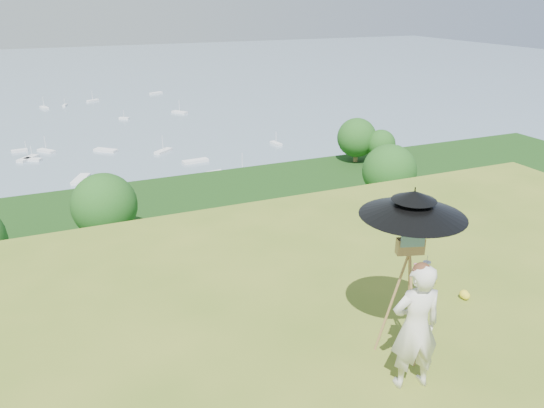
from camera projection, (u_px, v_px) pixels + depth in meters
name	position (u px, v px, depth m)	size (l,w,h in m)	color
ground	(532.00, 402.00, 5.93)	(14.00, 14.00, 0.00)	#567220
forest_slope	(149.00, 402.00, 46.51)	(140.00, 56.00, 22.00)	#10350E
shoreline_tier	(103.00, 270.00, 83.30)	(170.00, 28.00, 8.00)	#6D6657
bay_water	(56.00, 92.00, 223.70)	(700.00, 700.00, 0.00)	slate
slope_trees	(133.00, 260.00, 41.37)	(110.00, 50.00, 6.00)	#205218
harbor_town	(98.00, 232.00, 80.91)	(110.00, 22.00, 5.00)	silver
moored_boats	(21.00, 138.00, 151.43)	(140.00, 140.00, 0.70)	white
wildflowers	(515.00, 384.00, 6.12)	(10.00, 10.50, 0.12)	yellow
painter	(415.00, 327.00, 5.93)	(0.58, 0.38, 1.58)	beige
field_easel	(405.00, 292.00, 6.47)	(0.66, 0.66, 1.73)	#996440
sun_umbrella	(412.00, 219.00, 6.14)	(1.24, 1.24, 0.79)	black
painter_cap	(422.00, 268.00, 5.65)	(0.20, 0.24, 0.10)	#D67580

